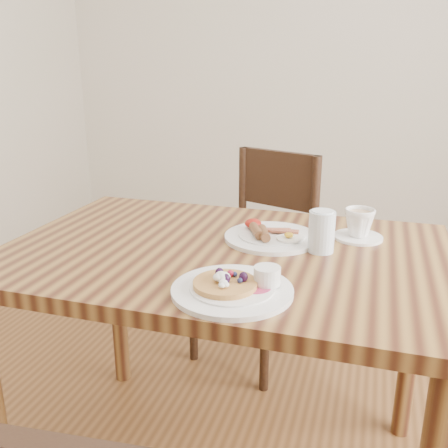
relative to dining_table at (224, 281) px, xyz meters
name	(u,v)px	position (x,y,z in m)	size (l,w,h in m)	color
dining_table	(224,281)	(0.00, 0.00, 0.00)	(1.20, 0.80, 0.75)	brown
chair_far	(260,246)	(-0.06, 0.72, -0.16)	(0.54, 0.54, 0.88)	#322012
pancake_plate	(235,287)	(0.10, -0.26, 0.11)	(0.27, 0.27, 0.06)	white
breakfast_plate	(270,236)	(0.10, 0.11, 0.11)	(0.27, 0.27, 0.04)	white
teacup_saucer	(359,225)	(0.35, 0.19, 0.14)	(0.14, 0.14, 0.09)	white
water_glass	(322,232)	(0.25, 0.06, 0.15)	(0.07, 0.07, 0.11)	silver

